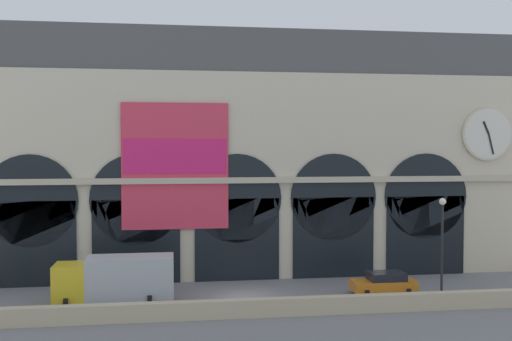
# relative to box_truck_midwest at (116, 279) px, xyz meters

# --- Properties ---
(ground_plane) EXTENTS (200.00, 200.00, 0.00)m
(ground_plane) POSITION_rel_box_truck_midwest_xyz_m (8.45, 0.88, -1.70)
(ground_plane) COLOR slate
(quay_parapet_wall) EXTENTS (90.00, 0.70, 1.07)m
(quay_parapet_wall) POSITION_rel_box_truck_midwest_xyz_m (8.45, -3.94, -1.16)
(quay_parapet_wall) COLOR #BCAD8C
(quay_parapet_wall) RESTS_ON ground
(station_building) EXTENTS (46.50, 5.81, 19.25)m
(station_building) POSITION_rel_box_truck_midwest_xyz_m (8.47, 8.56, 7.68)
(station_building) COLOR beige
(station_building) RESTS_ON ground
(box_truck_midwest) EXTENTS (7.50, 2.91, 3.12)m
(box_truck_midwest) POSITION_rel_box_truck_midwest_xyz_m (0.00, 0.00, 0.00)
(box_truck_midwest) COLOR gold
(box_truck_midwest) RESTS_ON ground
(car_mideast) EXTENTS (4.40, 2.22, 1.55)m
(car_mideast) POSITION_rel_box_truck_midwest_xyz_m (17.96, 0.09, -0.90)
(car_mideast) COLOR orange
(car_mideast) RESTS_ON ground
(street_lamp_quayside) EXTENTS (0.44, 0.44, 6.90)m
(street_lamp_quayside) POSITION_rel_box_truck_midwest_xyz_m (20.59, -3.14, 2.71)
(street_lamp_quayside) COLOR black
(street_lamp_quayside) RESTS_ON ground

